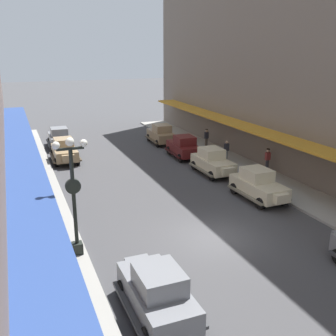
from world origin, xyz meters
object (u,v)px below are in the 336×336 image
Objects in this scene: parked_car_1 at (258,184)px; parked_car_2 at (161,134)px; parked_car_4 at (64,150)px; parked_car_7 at (157,291)px; pedestrian_0 at (268,160)px; parked_car_5 at (213,161)px; lamp_post_with_clock at (73,192)px; pedestrian_2 at (206,138)px; pedestrian_1 at (226,151)px; parked_car_6 at (59,137)px; parked_car_3 at (184,146)px.

parked_car_2 is (-0.20, 15.80, 0.00)m from parked_car_1.
parked_car_7 is at bearing -89.39° from parked_car_4.
pedestrian_0 is at bearing -33.33° from parked_car_4.
lamp_post_with_clock is (-11.07, -8.44, 2.04)m from parked_car_5.
lamp_post_with_clock is at bearing -120.47° from parked_car_2.
lamp_post_with_clock is 3.09× the size of pedestrian_2.
parked_car_5 is 3.14m from pedestrian_1.
pedestrian_2 is at bearing 96.06° from pedestrian_0.
lamp_post_with_clock reaches higher than parked_car_7.
parked_car_2 is 2.62× the size of pedestrian_1.
parked_car_4 is at bearing 126.89° from parked_car_1.
parked_car_5 is at bearing -53.20° from parked_car_6.
parked_car_2 and parked_car_7 have the same top height.
parked_car_4 is at bearing 156.15° from pedestrian_1.
parked_car_5 is 0.83× the size of lamp_post_with_clock.
parked_car_3 is 17.41m from lamp_post_with_clock.
parked_car_4 is at bearing 90.61° from parked_car_7.
parked_car_2 and parked_car_6 have the same top height.
parked_car_1 and parked_car_5 have the same top height.
pedestrian_0 is (3.57, 4.14, 0.07)m from parked_car_1.
parked_car_3 is at bearing 130.81° from pedestrian_1.
pedestrian_2 is (13.95, 15.09, -1.97)m from lamp_post_with_clock.
parked_car_1 is 1.00× the size of parked_car_6.
parked_car_1 and parked_car_6 have the same top height.
parked_car_3 is at bearing -149.83° from pedestrian_2.
pedestrian_0 is at bearing -67.94° from pedestrian_1.
parked_car_1 is 15.81m from parked_car_2.
parked_car_3 and parked_car_6 have the same top height.
pedestrian_2 is at bearing 77.39° from parked_car_1.
parked_car_7 is 17.74m from pedestrian_0.
parked_car_3 is at bearing -90.62° from parked_car_2.
parked_car_4 is 1.00× the size of parked_car_5.
parked_car_7 is (-0.00, -25.80, 0.00)m from parked_car_6.
parked_car_1 reaches higher than pedestrian_2.
lamp_post_with_clock reaches higher than parked_car_1.
pedestrian_0 is (14.80, 7.08, -1.97)m from lamp_post_with_clock.
parked_car_7 is at bearing -111.14° from parked_car_2.
parked_car_2 is 1.01× the size of parked_car_5.
parked_car_2 is 25.49m from parked_car_7.
lamp_post_with_clock reaches higher than pedestrian_2.
parked_car_5 is 7.25m from pedestrian_2.
pedestrian_1 is at bearing -96.95° from pedestrian_2.
pedestrian_0 is 1.02× the size of pedestrian_1.
parked_car_5 is at bearing -137.86° from pedestrian_1.
pedestrian_0 is at bearing 43.04° from parked_car_7.
pedestrian_1 is at bearing 38.21° from lamp_post_with_clock.
parked_car_1 and parked_car_3 have the same top height.
parked_car_6 is 2.56× the size of pedestrian_0.
parked_car_7 is at bearing -121.06° from pedestrian_2.
parked_car_3 and parked_car_5 have the same top height.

